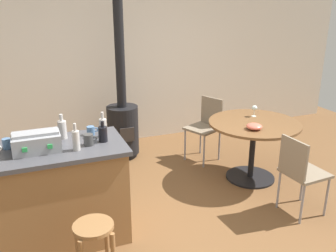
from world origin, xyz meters
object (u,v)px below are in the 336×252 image
(dining_table, at_px, (253,135))
(wooden_stool, at_px, (95,245))
(bottle_2, at_px, (103,127))
(cup_2, at_px, (89,140))
(folding_chair_near, at_px, (206,124))
(folding_chair_far, at_px, (300,170))
(wood_stove, at_px, (123,121))
(kitchen_island, at_px, (53,195))
(toolbox, at_px, (36,142))
(serving_bowl, at_px, (254,126))
(bottle_1, at_px, (103,134))
(bottle_4, at_px, (62,129))
(wine_glass, at_px, (254,108))
(cup_1, at_px, (91,131))
(bottle_3, at_px, (76,140))
(cup_0, at_px, (7,144))

(dining_table, bearing_deg, wooden_stool, -151.20)
(bottle_2, distance_m, cup_2, 0.23)
(folding_chair_near, distance_m, folding_chair_far, 1.64)
(wood_stove, relative_size, cup_2, 18.02)
(kitchen_island, distance_m, bottle_2, 0.77)
(toolbox, xyz_separation_m, serving_bowl, (2.34, 0.21, -0.23))
(bottle_1, xyz_separation_m, bottle_4, (-0.33, 0.21, 0.02))
(toolbox, distance_m, cup_2, 0.43)
(folding_chair_near, xyz_separation_m, wood_stove, (-1.06, 0.51, 0.02))
(cup_2, height_order, wine_glass, cup_2)
(wine_glass, bearing_deg, bottle_2, -166.12)
(toolbox, height_order, bottle_4, bottle_4)
(toolbox, xyz_separation_m, cup_1, (0.50, 0.22, -0.04))
(toolbox, relative_size, wine_glass, 2.73)
(bottle_1, bearing_deg, folding_chair_near, 35.16)
(kitchen_island, bearing_deg, cup_2, -10.86)
(bottle_1, height_order, bottle_3, bottle_3)
(bottle_4, bearing_deg, wood_stove, 57.30)
(bottle_2, relative_size, bottle_3, 1.00)
(bottle_3, height_order, cup_2, bottle_3)
(folding_chair_far, bearing_deg, kitchen_island, 168.96)
(bottle_1, xyz_separation_m, cup_0, (-0.81, 0.14, -0.03))
(folding_chair_near, relative_size, bottle_2, 3.61)
(dining_table, bearing_deg, cup_2, -167.34)
(bottle_2, height_order, wine_glass, bottle_2)
(kitchen_island, xyz_separation_m, cup_1, (0.42, 0.19, 0.51))
(wooden_stool, distance_m, toolbox, 1.02)
(folding_chair_near, height_order, bottle_1, bottle_1)
(toolbox, xyz_separation_m, cup_2, (0.43, -0.03, -0.03))
(bottle_4, xyz_separation_m, cup_1, (0.26, 0.00, -0.05))
(serving_bowl, bearing_deg, cup_2, -172.67)
(dining_table, distance_m, wood_stove, 1.82)
(bottle_1, relative_size, cup_1, 1.74)
(bottle_2, bearing_deg, wine_glass, 13.88)
(wood_stove, relative_size, bottle_3, 9.09)
(folding_chair_far, height_order, wine_glass, wine_glass)
(bottle_1, distance_m, wine_glass, 2.15)
(kitchen_island, relative_size, wooden_stool, 2.18)
(wood_stove, height_order, wine_glass, wood_stove)
(wooden_stool, distance_m, wine_glass, 2.74)
(dining_table, relative_size, cup_1, 10.01)
(cup_2, bearing_deg, wine_glass, 16.81)
(cup_1, bearing_deg, wood_stove, 65.06)
(kitchen_island, bearing_deg, bottle_4, 49.92)
(wood_stove, height_order, bottle_3, wood_stove)
(kitchen_island, distance_m, wood_stove, 2.00)
(folding_chair_far, distance_m, cup_1, 2.15)
(folding_chair_near, height_order, folding_chair_far, folding_chair_near)
(wooden_stool, relative_size, toolbox, 1.58)
(wood_stove, distance_m, bottle_3, 2.06)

